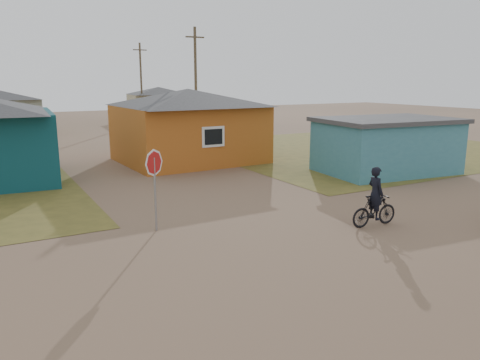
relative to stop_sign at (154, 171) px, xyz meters
name	(u,v)px	position (x,y,z in m)	size (l,w,h in m)	color
ground	(309,246)	(3.12, -3.29, -1.79)	(120.00, 120.00, 0.00)	brown
grass_ne	(360,148)	(17.12, 9.71, -1.78)	(20.00, 18.00, 0.00)	brown
house_yellow	(189,124)	(5.62, 10.71, 0.21)	(7.72, 6.76, 3.90)	#B15A1B
shed_turquoise	(386,145)	(12.62, 3.21, -0.48)	(6.71, 4.93, 2.60)	teal
house_beige_east	(159,103)	(13.12, 36.71, 0.07)	(6.95, 6.05, 3.60)	tan
utility_pole_near	(196,83)	(9.62, 18.71, 2.35)	(1.40, 0.20, 8.00)	brown
utility_pole_far	(141,82)	(10.62, 34.71, 2.35)	(1.40, 0.20, 8.00)	brown
stop_sign	(154,171)	(0.00, 0.00, 0.00)	(0.78, 0.20, 2.43)	gray
cyclist	(375,205)	(5.93, -2.82, -1.12)	(1.65, 0.61, 1.84)	black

